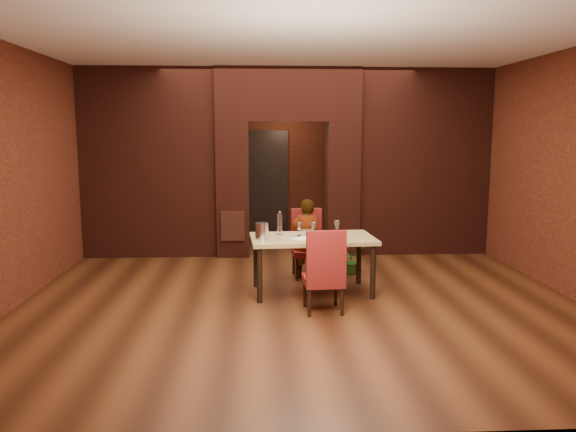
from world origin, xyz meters
name	(u,v)px	position (x,y,z in m)	size (l,w,h in m)	color
floor	(295,284)	(0.00, 0.00, 0.00)	(8.00, 8.00, 0.00)	#4B2612
ceiling	(296,51)	(0.00, 0.00, 3.20)	(7.00, 8.00, 0.04)	silver
wall_back	(283,158)	(0.00, 4.00, 1.60)	(7.00, 0.04, 3.20)	maroon
wall_front	(336,213)	(0.00, -4.00, 1.60)	(7.00, 0.04, 3.20)	maroon
wall_left	(35,172)	(-3.50, 0.00, 1.60)	(0.04, 8.00, 3.20)	maroon
wall_right	(544,170)	(3.50, 0.00, 1.60)	(0.04, 8.00, 3.20)	maroon
pillar_left	(233,189)	(-0.95, 2.00, 1.15)	(0.55, 0.55, 2.30)	maroon
pillar_right	(342,189)	(0.95, 2.00, 1.15)	(0.55, 0.55, 2.30)	maroon
lintel	(288,95)	(0.00, 2.00, 2.75)	(2.45, 0.55, 0.90)	maroon
wing_wall_left	(149,163)	(-2.36, 2.00, 1.60)	(2.27, 0.35, 3.20)	maroon
wing_wall_right	(423,163)	(2.36, 2.00, 1.60)	(2.27, 0.35, 3.20)	maroon
vent_panel	(233,226)	(-0.95, 1.71, 0.55)	(0.40, 0.03, 0.50)	#98422C
rear_door	(264,184)	(-0.40, 3.94, 1.05)	(0.90, 0.08, 2.10)	black
rear_door_frame	(264,185)	(-0.40, 3.90, 1.05)	(1.02, 0.04, 2.22)	black
dining_table	(312,265)	(0.20, -0.42, 0.38)	(1.62, 0.91, 0.76)	tan
chair_far	(308,244)	(0.21, 0.39, 0.50)	(0.45, 0.45, 1.00)	maroon
chair_near	(323,270)	(0.25, -1.21, 0.51)	(0.46, 0.46, 1.01)	maroon
person_seated	(306,239)	(0.18, 0.33, 0.59)	(0.43, 0.28, 1.18)	beige
wine_glass_a	(299,229)	(0.03, -0.33, 0.85)	(0.07, 0.07, 0.18)	silver
wine_glass_b	(313,230)	(0.21, -0.40, 0.85)	(0.08, 0.08, 0.19)	white
wine_glass_c	(337,228)	(0.53, -0.38, 0.86)	(0.08, 0.08, 0.20)	white
tasting_sheet	(305,238)	(0.09, -0.52, 0.76)	(0.31, 0.23, 0.00)	white
wine_bucket	(262,231)	(-0.47, -0.54, 0.86)	(0.17, 0.17, 0.21)	silver
water_bottle	(280,223)	(-0.23, -0.21, 0.91)	(0.07, 0.07, 0.31)	white
potted_plant	(351,260)	(0.88, 0.58, 0.20)	(0.37, 0.32, 0.41)	#26621D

